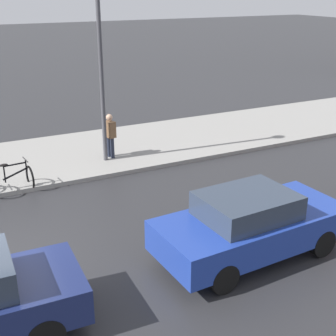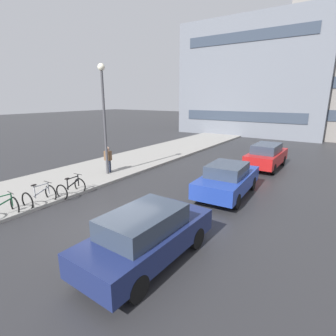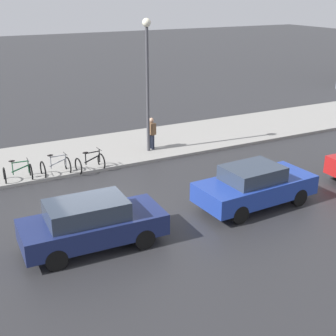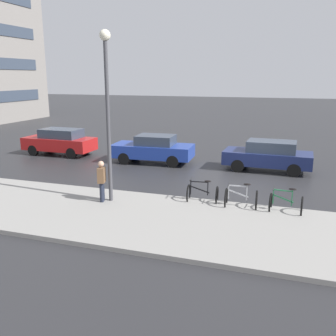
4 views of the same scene
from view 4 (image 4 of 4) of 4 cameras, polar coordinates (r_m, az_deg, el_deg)
name	(u,v)px [view 4 (image 4 of 4)]	position (r m, az deg, el deg)	size (l,w,h in m)	color
ground_plane	(244,180)	(17.49, 11.51, -1.84)	(140.00, 140.00, 0.00)	#28282B
bicycle_nearest	(286,204)	(13.42, 17.53, -5.25)	(0.78, 1.12, 0.98)	black
bicycle_second	(241,199)	(13.54, 11.08, -4.62)	(0.82, 1.16, 1.00)	black
bicycle_third	(203,194)	(13.93, 5.29, -3.95)	(0.83, 1.18, 0.96)	black
car_navy	(268,155)	(19.34, 15.04, 1.86)	(1.90, 4.33, 1.53)	navy
car_blue	(153,149)	(20.50, -2.26, 2.95)	(2.09, 4.46, 1.53)	navy
car_red	(60,141)	(23.51, -16.16, 3.91)	(1.80, 4.30, 1.58)	#AD1919
pedestrian	(102,180)	(13.87, -10.08, -1.86)	(0.45, 0.34, 1.67)	#1E2333
streetlamp	(107,98)	(13.43, -9.24, 10.55)	(0.38, 0.38, 6.17)	#424247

